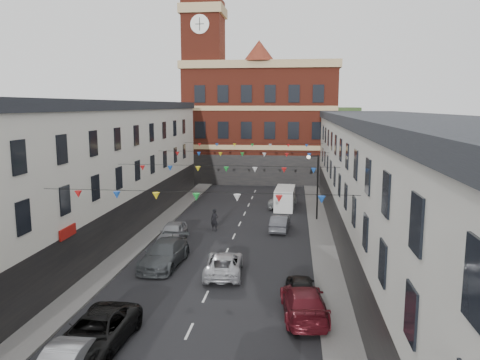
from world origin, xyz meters
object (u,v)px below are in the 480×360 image
at_px(street_lamp, 315,178).
at_px(car_left_c, 96,332).
at_px(car_left_e, 173,232).
at_px(car_right_e, 280,223).
at_px(white_van, 285,198).
at_px(pedestrian, 214,220).
at_px(car_right_d, 301,287).
at_px(car_right_c, 304,302).
at_px(car_right_f, 283,200).
at_px(moving_car, 224,264).
at_px(car_left_d, 164,254).

bearing_deg(street_lamp, car_left_c, -112.97).
height_order(car_left_e, car_right_e, car_left_e).
relative_size(white_van, pedestrian, 2.58).
xyz_separation_m(car_right_d, pedestrian, (-7.00, 13.09, 0.29)).
relative_size(car_right_c, car_right_f, 1.00).
relative_size(moving_car, pedestrian, 2.61).
distance_m(car_right_f, white_van, 0.87).
bearing_deg(car_right_c, moving_car, -53.63).
relative_size(street_lamp, car_right_f, 1.16).
relative_size(car_right_f, white_van, 1.08).
height_order(car_left_d, moving_car, car_left_d).
bearing_deg(moving_car, car_right_c, 127.66).
bearing_deg(car_left_c, moving_car, 68.93).
relative_size(car_right_e, pedestrian, 2.16).
xyz_separation_m(car_left_c, car_right_c, (8.88, 4.16, 0.01)).
bearing_deg(moving_car, pedestrian, -81.41).
height_order(car_right_d, car_right_e, car_right_e).
bearing_deg(white_van, car_right_f, 107.27).
bearing_deg(car_right_d, car_right_c, 88.91).
bearing_deg(car_right_f, car_left_d, 76.65).
distance_m(car_left_c, car_left_e, 16.05).
xyz_separation_m(street_lamp, car_right_d, (-1.38, -17.62, -3.26)).
xyz_separation_m(street_lamp, car_right_c, (-1.27, -19.78, -3.16)).
bearing_deg(white_van, car_left_d, -109.48).
distance_m(car_left_e, white_van, 15.18).
height_order(car_right_c, car_right_e, car_right_c).
relative_size(car_right_d, pedestrian, 2.03).
bearing_deg(white_van, car_right_d, -83.79).
distance_m(car_left_c, car_right_d, 10.81).
bearing_deg(pedestrian, moving_car, -55.59).
relative_size(street_lamp, moving_car, 1.24).
height_order(car_right_e, pedestrian, pedestrian).
xyz_separation_m(car_right_e, white_van, (0.20, 8.54, 0.40)).
bearing_deg(pedestrian, street_lamp, 49.79).
bearing_deg(car_left_c, car_left_e, 95.34).
xyz_separation_m(white_van, pedestrian, (-5.62, -9.33, -0.13)).
height_order(street_lamp, car_right_c, street_lamp).
relative_size(car_right_e, white_van, 0.84).
bearing_deg(car_right_d, car_left_e, -49.23).
bearing_deg(car_left_c, white_van, 77.76).
relative_size(car_right_f, pedestrian, 2.78).
distance_m(car_right_c, car_right_d, 2.16).
distance_m(car_left_c, pedestrian, 19.49).
bearing_deg(car_right_c, pedestrian, -70.75).
distance_m(car_left_e, car_right_f, 15.72).
relative_size(car_right_d, moving_car, 0.78).
relative_size(car_right_c, car_right_d, 1.36).
bearing_deg(street_lamp, car_right_f, 117.93).
xyz_separation_m(car_right_c, moving_car, (-4.81, 5.32, -0.07)).
distance_m(car_left_c, white_van, 29.68).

